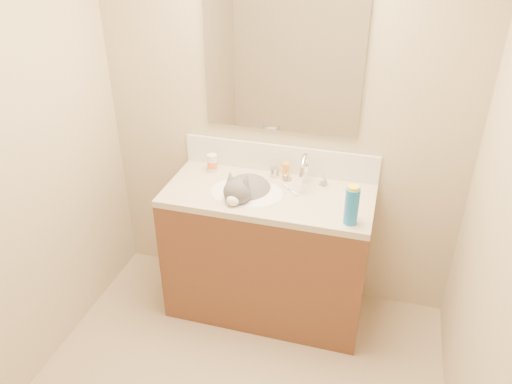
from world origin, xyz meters
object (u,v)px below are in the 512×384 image
Objects in this scene: basin at (247,202)px; silver_jar at (275,172)px; cat at (246,194)px; pill_bottle at (212,163)px; spray_can at (352,206)px; faucet at (305,172)px; vanity_cabinet at (268,255)px; amber_bottle at (286,171)px.

silver_jar is (0.11, 0.22, 0.10)m from basin.
cat is 6.97× the size of silver_jar.
spray_can is at bearing -21.57° from pill_bottle.
faucet reaches higher than pill_bottle.
basin is 0.05m from cat.
faucet is at bearing 133.17° from spray_can.
silver_jar is at bearing 93.73° from vanity_cabinet.
vanity_cabinet is 0.58m from faucet.
basin is 4.46× the size of amber_bottle.
spray_can reaches higher than cat.
vanity_cabinet is 0.54m from amber_bottle.
vanity_cabinet is at bearing 10.45° from cat.
vanity_cabinet is 10.79× the size of pill_bottle.
pill_bottle is at bearing 151.78° from cat.
pill_bottle is at bearing -175.50° from silver_jar.
faucet is 2.77× the size of amber_bottle.
pill_bottle is 1.10× the size of amber_bottle.
vanity_cabinet is 0.40m from basin.
pill_bottle reaches higher than vanity_cabinet.
faucet is (0.18, 0.14, 0.54)m from vanity_cabinet.
basin is 1.61× the size of faucet.
cat reaches higher than basin.
spray_can is (0.89, -0.35, 0.04)m from pill_bottle.
cat is at bearing -154.34° from faucet.
faucet is (0.30, 0.17, 0.16)m from basin.
cat is 0.33m from pill_bottle.
spray_can is at bearing -46.83° from faucet.
faucet is 0.65× the size of cat.
vanity_cabinet is 0.44m from cat.
pill_bottle is 1.81× the size of silver_jar.
cat reaches higher than pill_bottle.
pill_bottle is at bearing 158.06° from vanity_cabinet.
silver_jar is 0.07m from amber_bottle.
spray_can is at bearing -37.39° from silver_jar.
spray_can is (0.61, -0.16, 0.17)m from basin.
faucet is 1.39× the size of spray_can.
pill_bottle reaches higher than amber_bottle.
vanity_cabinet is 0.66m from pill_bottle.
spray_can is at bearing -11.07° from cat.
amber_bottle is at bearing 4.01° from pill_bottle.
basin reaches higher than vanity_cabinet.
spray_can is at bearing -14.72° from basin.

